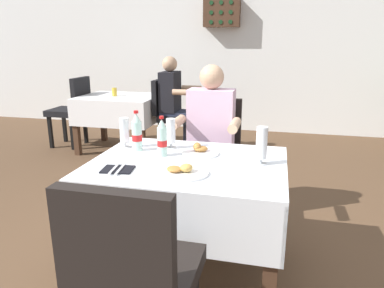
% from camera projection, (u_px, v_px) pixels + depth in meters
% --- Properties ---
extents(ground_plane, '(11.00, 11.00, 0.00)m').
position_uv_depth(ground_plane, '(198.00, 286.00, 2.14)').
color(ground_plane, brown).
extents(back_wall, '(11.00, 0.12, 2.99)m').
position_uv_depth(back_wall, '(256.00, 38.00, 5.60)').
color(back_wall, white).
rests_on(back_wall, ground).
extents(main_dining_table, '(1.15, 0.89, 0.74)m').
position_uv_depth(main_dining_table, '(188.00, 188.00, 2.15)').
color(main_dining_table, white).
rests_on(main_dining_table, ground).
extents(chair_far_diner_seat, '(0.44, 0.50, 0.97)m').
position_uv_depth(chair_far_diner_seat, '(213.00, 151.00, 2.93)').
color(chair_far_diner_seat, black).
rests_on(chair_far_diner_seat, ground).
extents(chair_near_camera_side, '(0.44, 0.50, 0.97)m').
position_uv_depth(chair_near_camera_side, '(135.00, 274.00, 1.37)').
color(chair_near_camera_side, black).
rests_on(chair_near_camera_side, ground).
extents(seated_diner_far, '(0.50, 0.46, 1.26)m').
position_uv_depth(seated_diner_far, '(210.00, 136.00, 2.79)').
color(seated_diner_far, '#282D42').
rests_on(seated_diner_far, ground).
extents(plate_near_camera, '(0.25, 0.25, 0.06)m').
position_uv_depth(plate_near_camera, '(184.00, 171.00, 1.90)').
color(plate_near_camera, white).
rests_on(plate_near_camera, main_dining_table).
extents(plate_far_diner, '(0.23, 0.23, 0.07)m').
position_uv_depth(plate_far_diner, '(200.00, 151.00, 2.24)').
color(plate_far_diner, white).
rests_on(plate_far_diner, main_dining_table).
extents(beer_glass_left, '(0.07, 0.07, 0.22)m').
position_uv_depth(beer_glass_left, '(262.00, 145.00, 2.02)').
color(beer_glass_left, white).
rests_on(beer_glass_left, main_dining_table).
extents(beer_glass_middle, '(0.07, 0.07, 0.20)m').
position_uv_depth(beer_glass_middle, '(171.00, 133.00, 2.34)').
color(beer_glass_middle, white).
rests_on(beer_glass_middle, main_dining_table).
extents(beer_glass_right, '(0.07, 0.07, 0.20)m').
position_uv_depth(beer_glass_right, '(124.00, 133.00, 2.35)').
color(beer_glass_right, white).
rests_on(beer_glass_right, main_dining_table).
extents(cola_bottle_primary, '(0.07, 0.07, 0.26)m').
position_uv_depth(cola_bottle_primary, '(137.00, 133.00, 2.29)').
color(cola_bottle_primary, silver).
rests_on(cola_bottle_primary, main_dining_table).
extents(cola_bottle_secondary, '(0.06, 0.06, 0.25)m').
position_uv_depth(cola_bottle_secondary, '(162.00, 139.00, 2.18)').
color(cola_bottle_secondary, silver).
rests_on(cola_bottle_secondary, main_dining_table).
extents(napkin_cutlery_set, '(0.19, 0.19, 0.01)m').
position_uv_depth(napkin_cutlery_set, '(118.00, 169.00, 1.95)').
color(napkin_cutlery_set, black).
rests_on(napkin_cutlery_set, main_dining_table).
extents(background_dining_table, '(1.02, 0.86, 0.74)m').
position_uv_depth(background_dining_table, '(120.00, 109.00, 4.74)').
color(background_dining_table, white).
rests_on(background_dining_table, ground).
extents(background_chair_left, '(0.50, 0.44, 0.97)m').
position_uv_depth(background_chair_left, '(72.00, 107.00, 4.91)').
color(background_chair_left, black).
rests_on(background_chair_left, ground).
extents(background_chair_right, '(0.50, 0.44, 0.97)m').
position_uv_depth(background_chair_right, '(171.00, 112.00, 4.58)').
color(background_chair_right, black).
rests_on(background_chair_right, ground).
extents(background_patron, '(0.46, 0.50, 1.26)m').
position_uv_depth(background_patron, '(174.00, 100.00, 4.53)').
color(background_patron, '#282D42').
rests_on(background_patron, ground).
extents(background_table_tumbler, '(0.06, 0.06, 0.11)m').
position_uv_depth(background_table_tumbler, '(114.00, 92.00, 4.67)').
color(background_table_tumbler, gold).
rests_on(background_table_tumbler, background_dining_table).
extents(wall_bottle_rack, '(0.56, 0.21, 0.42)m').
position_uv_depth(wall_bottle_rack, '(222.00, 13.00, 5.46)').
color(wall_bottle_rack, '#472D1E').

